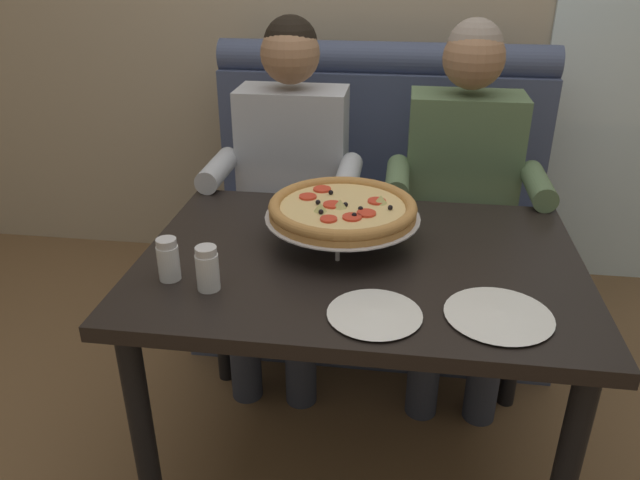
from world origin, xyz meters
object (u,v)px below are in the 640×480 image
(pizza, at_px, (343,209))
(shaker_oregano, at_px, (169,262))
(diner_right, at_px, (462,188))
(plate_near_left, at_px, (499,313))
(dining_table, at_px, (359,287))
(shaker_pepper_flakes, at_px, (208,271))
(patio_chair, at_px, (594,124))
(diner_left, at_px, (288,180))
(plate_near_right, at_px, (375,312))
(booth_bench, at_px, (375,231))

(pizza, distance_m, shaker_oregano, 0.49)
(diner_right, bearing_deg, plate_near_left, -88.76)
(dining_table, height_order, shaker_pepper_flakes, shaker_pepper_flakes)
(shaker_pepper_flakes, xyz_separation_m, patio_chair, (1.56, 2.51, -0.26))
(shaker_oregano, height_order, shaker_pepper_flakes, shaker_pepper_flakes)
(diner_left, bearing_deg, shaker_oregano, -100.48)
(pizza, bearing_deg, shaker_oregano, -146.51)
(dining_table, xyz_separation_m, plate_near_right, (0.06, -0.28, 0.10))
(booth_bench, distance_m, patio_chair, 1.85)
(booth_bench, distance_m, plate_near_left, 1.23)
(plate_near_left, bearing_deg, patio_chair, 70.95)
(dining_table, relative_size, shaker_oregano, 10.62)
(shaker_pepper_flakes, bearing_deg, booth_bench, 72.34)
(pizza, bearing_deg, patio_chair, 60.11)
(booth_bench, height_order, shaker_pepper_flakes, booth_bench)
(plate_near_left, distance_m, patio_chair, 2.69)
(patio_chair, bearing_deg, plate_near_right, -114.17)
(patio_chair, bearing_deg, pizza, -119.89)
(shaker_pepper_flakes, bearing_deg, shaker_oregano, 163.09)
(diner_left, relative_size, patio_chair, 1.48)
(plate_near_right, bearing_deg, dining_table, 101.05)
(booth_bench, relative_size, diner_left, 1.10)
(diner_left, distance_m, plate_near_left, 1.09)
(shaker_pepper_flakes, relative_size, plate_near_right, 0.52)
(diner_left, relative_size, plate_near_left, 5.20)
(shaker_oregano, distance_m, plate_near_right, 0.53)
(plate_near_left, bearing_deg, shaker_pepper_flakes, 177.47)
(dining_table, distance_m, pizza, 0.22)
(dining_table, relative_size, patio_chair, 1.37)
(shaker_pepper_flakes, bearing_deg, plate_near_right, -8.98)
(dining_table, bearing_deg, patio_chair, 62.15)
(diner_left, height_order, shaker_oregano, diner_left)
(plate_near_left, height_order, plate_near_right, same)
(shaker_oregano, distance_m, patio_chair, 3.00)
(shaker_oregano, bearing_deg, pizza, 33.49)
(booth_bench, height_order, pizza, booth_bench)
(diner_left, xyz_separation_m, pizza, (0.26, -0.54, 0.13))
(diner_left, xyz_separation_m, patio_chair, (1.52, 1.67, -0.19))
(diner_right, bearing_deg, booth_bench, 139.71)
(booth_bench, xyz_separation_m, shaker_pepper_flakes, (-0.35, -1.11, 0.39))
(patio_chair, bearing_deg, shaker_pepper_flakes, -121.92)
(dining_table, height_order, diner_right, diner_right)
(shaker_pepper_flakes, xyz_separation_m, plate_near_right, (0.41, -0.06, -0.04))
(pizza, xyz_separation_m, plate_near_left, (0.39, -0.33, -0.09))
(diner_left, distance_m, shaker_oregano, 0.82)
(pizza, relative_size, shaker_pepper_flakes, 3.80)
(shaker_oregano, height_order, patio_chair, patio_chair)
(dining_table, xyz_separation_m, diner_left, (-0.31, 0.62, 0.07))
(pizza, relative_size, patio_chair, 0.50)
(diner_left, relative_size, plate_near_right, 5.86)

